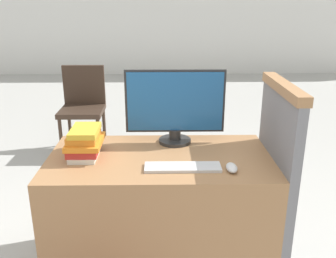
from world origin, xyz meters
TOP-DOWN VIEW (x-y plane):
  - wall_back at (0.00, 6.54)m, footprint 12.00×0.06m
  - desk at (0.00, 0.34)m, footprint 1.24×0.67m
  - carrel_divider at (0.65, 0.30)m, footprint 0.07×0.60m
  - monitor at (0.09, 0.55)m, footprint 0.59×0.20m
  - keyboard at (0.12, 0.18)m, footprint 0.39×0.11m
  - mouse at (0.37, 0.15)m, footprint 0.06×0.11m
  - book_stack at (-0.41, 0.35)m, footprint 0.19×0.27m
  - far_chair at (-0.82, 2.24)m, footprint 0.44×0.44m

SIDE VIEW (x-z plane):
  - desk at x=0.00m, z-range 0.00..0.73m
  - far_chair at x=-0.82m, z-range 0.07..0.96m
  - carrel_divider at x=0.65m, z-range 0.01..1.16m
  - keyboard at x=0.12m, z-range 0.73..0.75m
  - mouse at x=0.37m, z-range 0.73..0.76m
  - book_stack at x=-0.41m, z-range 0.73..0.89m
  - monitor at x=0.09m, z-range 0.74..1.18m
  - wall_back at x=0.00m, z-range 0.00..2.80m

